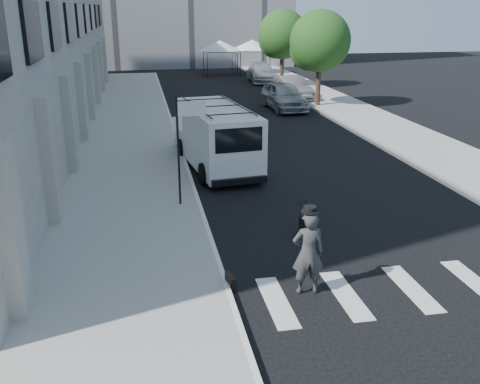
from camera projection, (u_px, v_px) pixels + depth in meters
name	position (u px, v px, depth m)	size (l,w,h in m)	color
ground	(285.00, 242.00, 14.68)	(120.00, 120.00, 0.00)	black
sidewalk_left	(130.00, 126.00, 28.77)	(4.50, 48.00, 0.15)	gray
sidewalk_right	(338.00, 105.00, 34.80)	(4.00, 56.00, 0.15)	gray
sign_pole	(185.00, 127.00, 16.37)	(1.03, 0.07, 3.50)	black
tree_near	(318.00, 43.00, 33.40)	(3.80, 3.83, 6.03)	black
tree_far	(281.00, 36.00, 41.76)	(3.80, 3.83, 6.03)	black
tent_left	(220.00, 46.00, 49.77)	(4.00, 4.00, 3.20)	black
tent_right	(252.00, 45.00, 50.80)	(4.00, 4.00, 3.20)	black
businessman	(308.00, 253.00, 11.80)	(0.71, 0.47, 1.96)	#333335
briefcase	(230.00, 282.00, 12.22)	(0.12, 0.44, 0.34)	black
suitcase	(305.00, 226.00, 15.06)	(0.26, 0.38, 1.00)	black
cargo_van	(216.00, 136.00, 21.29)	(2.87, 6.67, 2.43)	white
parked_car_a	(284.00, 96.00, 33.47)	(2.02, 5.02, 1.71)	#9A9CA2
parked_car_b	(292.00, 88.00, 37.20)	(1.67, 4.79, 1.58)	slate
parked_car_c	(262.00, 73.00, 45.89)	(2.15, 5.29, 1.54)	#A2A4A9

